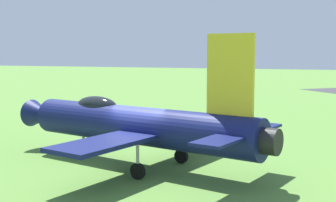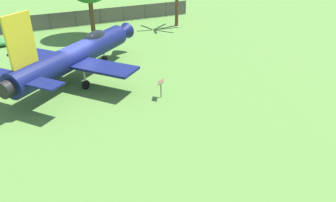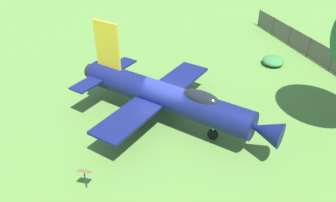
{
  "view_description": "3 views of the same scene",
  "coord_description": "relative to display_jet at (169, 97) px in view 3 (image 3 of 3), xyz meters",
  "views": [
    {
      "loc": [
        -6.94,
        17.02,
        4.77
      ],
      "look_at": [
        -1.43,
        0.6,
        2.83
      ],
      "focal_mm": 48.78,
      "sensor_mm": 36.0,
      "label": 1
    },
    {
      "loc": [
        -19.28,
        -9.08,
        9.15
      ],
      "look_at": [
        -5.12,
        -7.04,
        1.5
      ],
      "focal_mm": 34.27,
      "sensor_mm": 36.0,
      "label": 2
    },
    {
      "loc": [
        4.83,
        -15.2,
        11.56
      ],
      "look_at": [
        0.55,
        -1.04,
        2.1
      ],
      "focal_mm": 34.87,
      "sensor_mm": 36.0,
      "label": 3
    }
  ],
  "objects": [
    {
      "name": "ground_plane",
      "position": [
        -0.33,
        0.09,
        -1.76
      ],
      "size": [
        200.0,
        200.0,
        0.0
      ],
      "primitive_type": "plane",
      "color": "#568438"
    },
    {
      "name": "display_jet",
      "position": [
        0.0,
        0.0,
        0.0
      ],
      "size": [
        12.49,
        9.63,
        5.35
      ],
      "rotation": [
        0.0,
        0.0,
        6.0
      ],
      "color": "#111951",
      "rests_on": "ground_plane"
    },
    {
      "name": "info_plaque",
      "position": [
        -2.19,
        -6.04,
        -0.9
      ],
      "size": [
        0.63,
        0.44,
        1.14
      ],
      "color": "#333333",
      "rests_on": "ground_plane"
    },
    {
      "name": "shrub_near_fence",
      "position": [
        5.7,
        9.84,
        -1.44
      ],
      "size": [
        1.68,
        1.9,
        0.64
      ],
      "color": "#387F3D",
      "rests_on": "ground_plane"
    }
  ]
}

